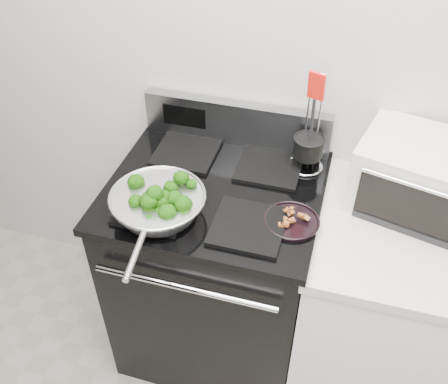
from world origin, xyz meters
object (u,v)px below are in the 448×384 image
(utensil_holder, at_px, (308,152))
(skillet, at_px, (158,203))
(toaster_oven, at_px, (423,177))
(gas_range, at_px, (216,268))
(bacon_plate, at_px, (292,219))

(utensil_holder, bearing_deg, skillet, -118.68)
(toaster_oven, bearing_deg, gas_range, -155.32)
(gas_range, xyz_separation_m, bacon_plate, (0.31, -0.11, 0.48))
(bacon_plate, bearing_deg, toaster_oven, 31.00)
(skillet, height_order, utensil_holder, utensil_holder)
(toaster_oven, bearing_deg, skillet, -145.03)
(utensil_holder, distance_m, toaster_oven, 0.42)
(bacon_plate, height_order, toaster_oven, toaster_oven)
(skillet, relative_size, toaster_oven, 1.03)
(gas_range, height_order, toaster_oven, toaster_oven)
(gas_range, xyz_separation_m, skillet, (-0.14, -0.20, 0.51))
(utensil_holder, bearing_deg, gas_range, -126.24)
(bacon_plate, height_order, utensil_holder, utensil_holder)
(utensil_holder, bearing_deg, bacon_plate, -70.36)
(skillet, xyz_separation_m, bacon_plate, (0.45, 0.09, -0.04))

